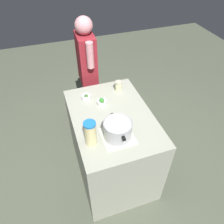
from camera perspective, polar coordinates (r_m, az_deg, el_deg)
The scene contains 9 objects.
ground_plane at distance 2.87m, azimuth 0.00°, elevation -14.71°, with size 8.00×8.00×0.00m, color #515845.
counter_slab at distance 2.49m, azimuth 0.00°, elevation -8.85°, with size 1.12×0.79×0.94m, color #9A9D8C.
dish_cloth at distance 1.95m, azimuth 1.48°, elevation -6.47°, with size 0.29×0.28×0.01m, color beige.
cooking_pot at distance 1.88m, azimuth 1.53°, elevation -4.64°, with size 0.32×0.26×0.17m.
lemonade_pitcher at distance 1.82m, azimuth -5.75°, elevation -5.63°, with size 0.11×0.11×0.24m.
mason_jar at distance 2.43m, azimuth 1.72°, elevation 6.91°, with size 0.08×0.08×0.12m.
broccoli_bowl_front at distance 2.26m, azimuth -2.72°, elevation 2.77°, with size 0.11×0.11×0.08m.
broccoli_bowl_center at distance 2.33m, azimuth -6.82°, elevation 3.96°, with size 0.10×0.10×0.07m.
person_cook at distance 2.81m, azimuth -6.38°, elevation 9.76°, with size 0.50×0.21×1.63m.
Camera 1 is at (-1.47, 0.49, 2.42)m, focal length 34.48 mm.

